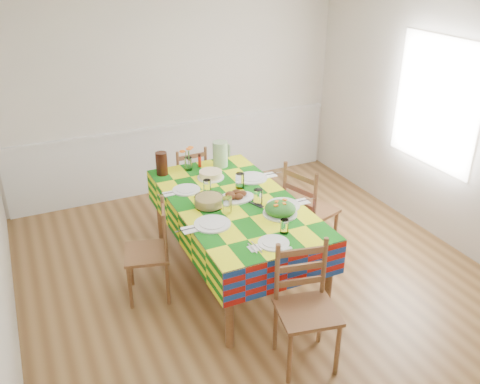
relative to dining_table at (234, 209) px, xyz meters
name	(u,v)px	position (x,y,z in m)	size (l,w,h in m)	color
room	(265,159)	(0.16, -0.32, 0.62)	(4.58, 5.08, 2.78)	brown
wainscot	(179,154)	(0.16, 2.16, -0.24)	(4.41, 0.06, 0.92)	white
window_right	(436,103)	(2.39, -0.02, 0.77)	(1.40, 1.40, 0.00)	white
dining_table	(234,209)	(0.00, 0.00, 0.00)	(1.14, 2.11, 0.82)	brown
setting_near_head	(277,237)	(0.03, -0.81, 0.12)	(0.43, 0.29, 0.13)	white
setting_left_near	(217,217)	(-0.30, -0.29, 0.13)	(0.60, 0.35, 0.16)	white
setting_left_far	(193,189)	(-0.28, 0.36, 0.12)	(0.51, 0.30, 0.13)	white
setting_right_near	(275,202)	(0.31, -0.25, 0.13)	(0.59, 0.34, 0.15)	white
setting_right_far	(248,179)	(0.31, 0.33, 0.13)	(0.61, 0.35, 0.16)	white
meat_platter	(236,196)	(0.03, 0.03, 0.12)	(0.37, 0.27, 0.07)	white
salad_platter	(280,209)	(0.27, -0.43, 0.14)	(0.32, 0.32, 0.13)	white
pasta_bowl	(209,201)	(-0.26, 0.00, 0.14)	(0.27, 0.27, 0.10)	white
cake	(211,175)	(-0.01, 0.58, 0.13)	(0.28, 0.28, 0.08)	white
serving_utensils	(253,202)	(0.15, -0.11, 0.10)	(0.14, 0.31, 0.01)	black
flower_vase	(188,160)	(-0.15, 0.88, 0.21)	(0.17, 0.14, 0.27)	white
hot_sauce	(200,160)	(0.00, 0.91, 0.17)	(0.04, 0.04, 0.15)	red
green_pitcher	(220,154)	(0.22, 0.84, 0.23)	(0.16, 0.16, 0.28)	#96BF87
tea_pitcher	(162,164)	(-0.44, 0.89, 0.22)	(0.12, 0.12, 0.25)	black
name_card	(287,249)	(0.03, -0.98, 0.10)	(0.09, 0.03, 0.02)	white
chair_near	(305,308)	(0.01, -1.33, -0.23)	(0.53, 0.51, 1.02)	brown
chair_far	(189,182)	(0.00, 1.34, -0.28)	(0.43, 0.41, 0.92)	brown
chair_left	(151,252)	(-0.85, -0.01, -0.26)	(0.50, 0.51, 0.95)	brown
chair_right	(308,211)	(0.84, -0.02, -0.21)	(0.57, 0.59, 1.06)	brown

